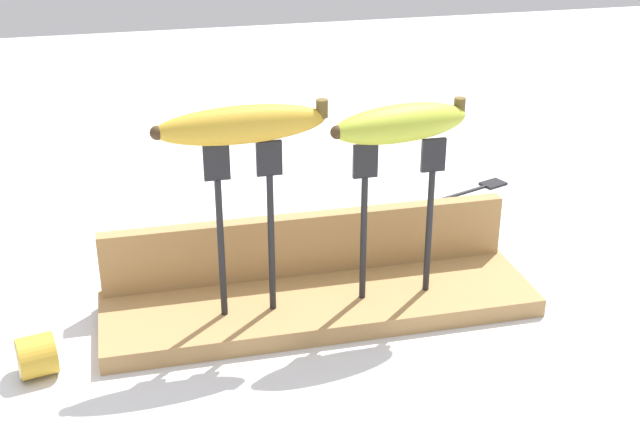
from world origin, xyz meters
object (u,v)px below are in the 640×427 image
(fork_stand_right, at_px, (398,205))
(banana_chunk_near, at_px, (36,356))
(banana_raised_right, at_px, (401,123))
(banana_raised_left, at_px, (241,125))
(fork_fallen_near, at_px, (471,189))
(fork_stand_left, at_px, (245,215))

(fork_stand_right, distance_m, banana_chunk_near, 0.40)
(fork_stand_right, xyz_separation_m, banana_chunk_near, (-0.38, -0.04, -0.11))
(banana_raised_right, relative_size, banana_chunk_near, 3.22)
(banana_raised_left, xyz_separation_m, fork_fallen_near, (0.38, 0.30, -0.23))
(banana_raised_right, bearing_deg, fork_stand_left, 180.00)
(fork_stand_left, relative_size, banana_raised_right, 1.22)
(fork_fallen_near, bearing_deg, fork_stand_left, -142.10)
(banana_raised_left, distance_m, banana_raised_right, 0.16)
(banana_raised_left, relative_size, banana_raised_right, 1.12)
(banana_raised_right, bearing_deg, fork_stand_right, 9.72)
(fork_stand_right, bearing_deg, fork_fallen_near, 53.71)
(fork_stand_right, height_order, fork_fallen_near, fork_stand_right)
(banana_raised_right, height_order, fork_fallen_near, banana_raised_right)
(banana_raised_right, xyz_separation_m, fork_fallen_near, (0.22, 0.30, -0.22))
(fork_fallen_near, relative_size, banana_chunk_near, 3.53)
(fork_stand_right, relative_size, banana_chunk_near, 3.69)
(banana_raised_left, height_order, banana_raised_right, banana_raised_left)
(fork_fallen_near, bearing_deg, banana_chunk_near, -150.93)
(fork_stand_left, height_order, banana_chunk_near, fork_stand_left)
(fork_stand_right, bearing_deg, banana_chunk_near, -174.61)
(fork_stand_left, height_order, banana_raised_left, banana_raised_left)
(fork_stand_right, height_order, banana_chunk_near, fork_stand_right)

